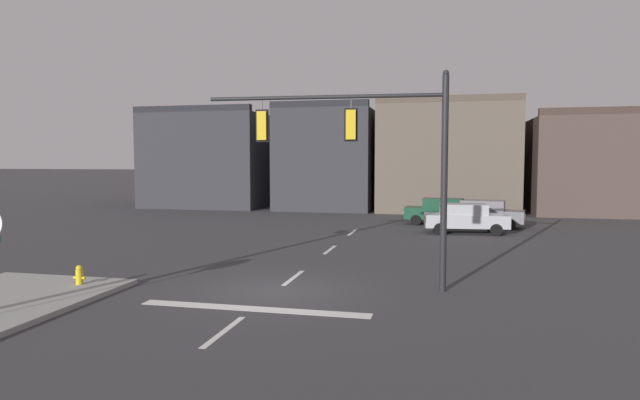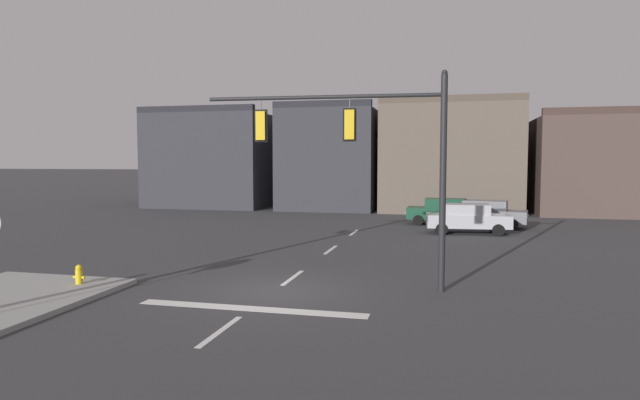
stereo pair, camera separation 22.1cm
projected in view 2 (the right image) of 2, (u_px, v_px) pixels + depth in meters
name	position (u px, v px, depth m)	size (l,w,h in m)	color
ground_plane	(274.00, 291.00, 16.67)	(400.00, 400.00, 0.00)	#353538
stop_bar_paint	(251.00, 309.00, 14.73)	(6.40, 0.50, 0.01)	silver
lane_centreline	(293.00, 278.00, 18.61)	(0.16, 26.40, 0.01)	silver
signal_mast_near_side	(371.00, 146.00, 16.77)	(7.42, 0.54, 6.65)	black
car_lot_nearside	(467.00, 218.00, 29.78)	(4.57, 2.21, 1.61)	#9EA0A5
car_lot_middle	(444.00, 211.00, 33.97)	(4.50, 2.02, 1.61)	#143D28
car_lot_farside	(487.00, 213.00, 32.44)	(4.64, 2.46, 1.61)	slate
fire_hydrant	(79.00, 278.00, 17.03)	(0.40, 0.30, 0.75)	gold
building_row	(455.00, 162.00, 45.15)	(50.88, 13.88, 8.62)	#2D2D33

